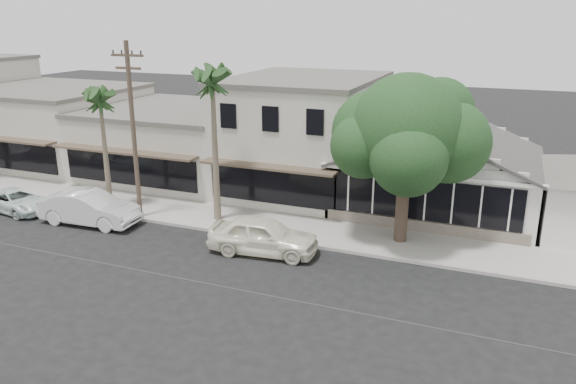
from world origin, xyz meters
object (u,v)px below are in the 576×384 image
at_px(utility_pole, 133,128).
at_px(car_0, 263,236).
at_px(car_2, 16,201).
at_px(shade_tree, 406,133).
at_px(car_1, 89,208).

bearing_deg(utility_pole, car_0, -11.85).
bearing_deg(car_2, utility_pole, -69.58).
relative_size(car_0, shade_tree, 0.62).
bearing_deg(shade_tree, utility_pole, -171.32).
relative_size(car_0, car_1, 0.95).
height_order(car_0, car_1, car_1).
xyz_separation_m(car_0, car_2, (-14.65, 0.11, -0.24)).
xyz_separation_m(car_0, car_1, (-9.65, 0.07, 0.02)).
height_order(car_2, shade_tree, shade_tree).
xyz_separation_m(car_1, shade_tree, (15.02, 3.56, 4.31)).
distance_m(utility_pole, car_2, 8.21).
bearing_deg(car_1, shade_tree, -80.18).
bearing_deg(car_1, utility_pole, -54.08).
bearing_deg(car_0, utility_pole, 72.11).
bearing_deg(car_2, car_0, -82.43).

